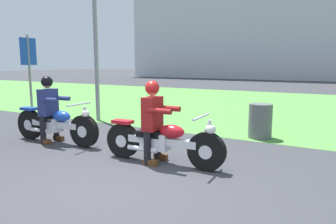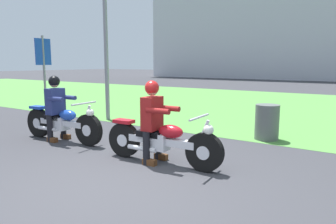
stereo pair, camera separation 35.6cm
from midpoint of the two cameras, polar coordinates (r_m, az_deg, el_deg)
The scene contains 8 objects.
ground at distance 4.49m, azimuth -7.53°, elevation -13.15°, with size 120.00×120.00×0.00m, color #38383D.
grass_verge at distance 12.97m, azimuth 21.15°, elevation 0.86°, with size 60.00×12.00×0.01m, color #549342.
motorcycle_lead at distance 5.29m, azimuth 0.78°, elevation -5.31°, with size 2.19×0.66×0.87m.
rider_lead at distance 5.28m, azimuth -0.79°, elevation -0.59°, with size 0.56×0.48×1.39m.
motorcycle_follow at distance 7.10m, azimuth -17.17°, elevation -1.93°, with size 2.19×0.66×0.88m.
rider_follow at distance 7.17m, azimuth -18.22°, elevation 1.56°, with size 0.56×0.48×1.41m.
trash_can at distance 7.32m, azimuth 18.74°, elevation -1.75°, with size 0.51×0.51×0.77m, color #595E5B.
sign_banner at distance 11.82m, azimuth -20.70°, elevation 8.53°, with size 0.08×0.60×2.60m.
Camera 2 is at (2.92, -3.02, 1.68)m, focal length 33.83 mm.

